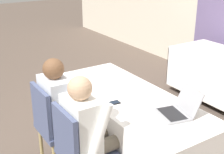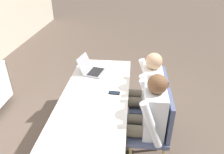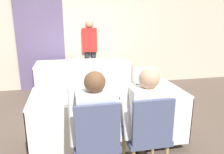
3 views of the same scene
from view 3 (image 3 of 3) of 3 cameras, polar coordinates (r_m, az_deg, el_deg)
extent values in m
plane|color=brown|center=(3.08, -0.83, -16.92)|extent=(24.00, 24.00, 0.00)
cube|color=beige|center=(5.26, -6.78, 12.05)|extent=(12.00, 0.06, 2.70)
cube|color=slate|center=(5.21, -18.33, 11.08)|extent=(1.04, 0.04, 2.65)
cube|color=white|center=(2.76, -0.89, -4.11)|extent=(1.92, 0.79, 0.02)
cube|color=white|center=(2.55, 0.91, -13.61)|extent=(1.92, 0.01, 0.60)
cube|color=white|center=(3.23, -2.22, -7.07)|extent=(1.92, 0.01, 0.60)
cube|color=white|center=(2.87, -20.23, -11.08)|extent=(0.01, 0.79, 0.60)
cube|color=white|center=(3.19, 16.34, -8.01)|extent=(0.01, 0.79, 0.60)
cylinder|color=#333333|center=(3.05, -0.83, -16.03)|extent=(0.06, 0.06, 0.11)
cube|color=white|center=(4.61, -7.63, 3.72)|extent=(1.92, 0.79, 0.02)
cube|color=white|center=(4.32, -7.06, -1.34)|extent=(1.92, 0.01, 0.60)
cube|color=white|center=(5.06, -7.88, 1.13)|extent=(1.92, 0.01, 0.60)
cube|color=white|center=(4.71, -19.13, -0.66)|extent=(0.01, 0.79, 0.60)
cube|color=white|center=(4.85, 3.79, 0.63)|extent=(0.01, 0.79, 0.60)
cylinder|color=#333333|center=(4.79, -7.35, -4.13)|extent=(0.06, 0.06, 0.11)
cube|color=#99999E|center=(2.98, 8.88, -2.46)|extent=(0.35, 0.30, 0.02)
cube|color=black|center=(2.97, 8.89, -2.27)|extent=(0.30, 0.22, 0.00)
cube|color=#99999E|center=(3.10, 8.56, 0.51)|extent=(0.31, 0.16, 0.22)
cube|color=black|center=(3.10, 8.56, 0.51)|extent=(0.28, 0.14, 0.19)
cube|color=black|center=(2.56, 1.23, -5.35)|extent=(0.08, 0.14, 0.01)
cube|color=#192333|center=(2.56, 1.23, -5.23)|extent=(0.07, 0.12, 0.00)
cube|color=white|center=(2.61, -7.75, -5.22)|extent=(0.28, 0.34, 0.00)
cylinder|color=#B7B7C1|center=(4.49, -8.74, 4.43)|extent=(0.06, 0.06, 0.15)
cone|color=#B7B7C1|center=(4.47, -8.79, 5.71)|extent=(0.05, 0.05, 0.06)
cylinder|color=silver|center=(4.47, -8.81, 6.14)|extent=(0.02, 0.02, 0.01)
cylinder|color=tan|center=(2.59, -0.75, -18.38)|extent=(0.04, 0.04, 0.42)
cylinder|color=tan|center=(2.55, -8.96, -19.10)|extent=(0.04, 0.04, 0.42)
cube|color=#4C567A|center=(2.29, -4.35, -16.35)|extent=(0.44, 0.44, 0.05)
cube|color=#4C567A|center=(1.99, -3.68, -13.22)|extent=(0.40, 0.04, 0.45)
cylinder|color=tan|center=(2.72, 10.60, -16.79)|extent=(0.04, 0.04, 0.42)
cylinder|color=tan|center=(2.62, 3.11, -17.91)|extent=(0.04, 0.04, 0.42)
cube|color=#4C567A|center=(2.40, 8.53, -14.84)|extent=(0.44, 0.44, 0.05)
cube|color=#4C567A|center=(2.12, 10.72, -11.59)|extent=(0.40, 0.04, 0.45)
cylinder|color=#665B4C|center=(2.37, -2.64, -12.67)|extent=(0.13, 0.42, 0.13)
cylinder|color=#665B4C|center=(2.35, -7.08, -13.02)|extent=(0.13, 0.42, 0.13)
cylinder|color=#665B4C|center=(2.67, -3.23, -16.56)|extent=(0.10, 0.10, 0.47)
cylinder|color=#665B4C|center=(2.66, -7.24, -16.89)|extent=(0.10, 0.10, 0.47)
cube|color=silver|center=(2.11, -4.32, -10.47)|extent=(0.36, 0.22, 0.52)
cylinder|color=silver|center=(2.18, 1.08, -9.36)|extent=(0.08, 0.26, 0.54)
cylinder|color=silver|center=(2.13, -10.17, -10.21)|extent=(0.08, 0.26, 0.54)
sphere|color=brown|center=(1.98, -4.52, -1.33)|extent=(0.20, 0.20, 0.20)
cylinder|color=#665B4C|center=(2.50, 9.52, -11.32)|extent=(0.13, 0.42, 0.13)
cylinder|color=#665B4C|center=(2.44, 5.50, -11.82)|extent=(0.13, 0.42, 0.13)
cylinder|color=#665B4C|center=(2.79, 7.84, -15.23)|extent=(0.10, 0.10, 0.47)
cylinder|color=#665B4C|center=(2.74, 4.16, -15.74)|extent=(0.10, 0.10, 0.47)
cube|color=white|center=(2.23, 9.27, -9.12)|extent=(0.36, 0.22, 0.52)
cylinder|color=white|center=(2.34, 13.76, -7.96)|extent=(0.08, 0.26, 0.54)
cylinder|color=white|center=(2.20, 3.73, -9.10)|extent=(0.08, 0.26, 0.54)
sphere|color=tan|center=(2.11, 9.68, -0.45)|extent=(0.20, 0.20, 0.20)
cylinder|color=#33333D|center=(5.38, -6.49, 2.16)|extent=(0.12, 0.12, 0.85)
cylinder|color=#33333D|center=(5.37, -4.79, 2.18)|extent=(0.12, 0.12, 0.85)
cube|color=red|center=(5.26, -5.84, 9.61)|extent=(0.37, 0.26, 0.55)
sphere|color=tan|center=(5.24, -5.96, 13.64)|extent=(0.19, 0.19, 0.19)
camera|label=1|loc=(2.95, 63.19, 15.48)|focal=50.00mm
camera|label=2|loc=(2.73, -52.42, 21.06)|focal=35.00mm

